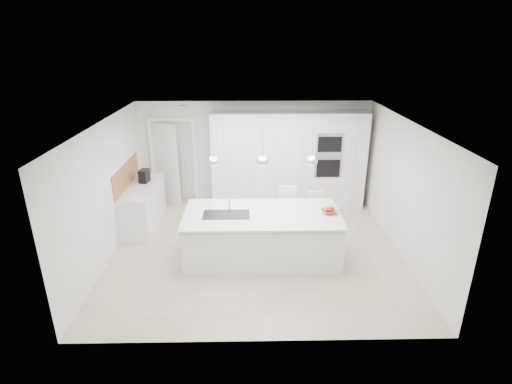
{
  "coord_description": "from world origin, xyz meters",
  "views": [
    {
      "loc": [
        -0.14,
        -6.85,
        3.91
      ],
      "look_at": [
        0.0,
        0.3,
        1.1
      ],
      "focal_mm": 28.0,
      "sensor_mm": 36.0,
      "label": 1
    }
  ],
  "objects_px": {
    "island_base": "(262,238)",
    "bar_stool_left": "(288,214)",
    "bar_stool_right": "(316,216)",
    "fruit_bowl": "(329,211)",
    "espresso_machine": "(144,176)"
  },
  "relations": [
    {
      "from": "fruit_bowl",
      "to": "bar_stool_left",
      "type": "distance_m",
      "value": 1.1
    },
    {
      "from": "fruit_bowl",
      "to": "bar_stool_left",
      "type": "xyz_separation_m",
      "value": [
        -0.67,
        0.77,
        -0.39
      ]
    },
    {
      "from": "island_base",
      "to": "fruit_bowl",
      "type": "xyz_separation_m",
      "value": [
        1.22,
        0.03,
        0.5
      ]
    },
    {
      "from": "bar_stool_left",
      "to": "fruit_bowl",
      "type": "bearing_deg",
      "value": -44.9
    },
    {
      "from": "fruit_bowl",
      "to": "espresso_machine",
      "type": "xyz_separation_m",
      "value": [
        -3.75,
        1.73,
        0.11
      ]
    },
    {
      "from": "espresso_machine",
      "to": "bar_stool_right",
      "type": "bearing_deg",
      "value": -6.17
    },
    {
      "from": "bar_stool_left",
      "to": "bar_stool_right",
      "type": "relative_size",
      "value": 1.12
    },
    {
      "from": "island_base",
      "to": "bar_stool_right",
      "type": "distance_m",
      "value": 1.37
    },
    {
      "from": "island_base",
      "to": "espresso_machine",
      "type": "bearing_deg",
      "value": 145.15
    },
    {
      "from": "bar_stool_right",
      "to": "fruit_bowl",
      "type": "bearing_deg",
      "value": -77.54
    },
    {
      "from": "fruit_bowl",
      "to": "island_base",
      "type": "bearing_deg",
      "value": -178.44
    },
    {
      "from": "island_base",
      "to": "bar_stool_left",
      "type": "bearing_deg",
      "value": 55.92
    },
    {
      "from": "fruit_bowl",
      "to": "bar_stool_right",
      "type": "distance_m",
      "value": 0.89
    },
    {
      "from": "espresso_machine",
      "to": "bar_stool_right",
      "type": "distance_m",
      "value": 3.81
    },
    {
      "from": "fruit_bowl",
      "to": "bar_stool_left",
      "type": "relative_size",
      "value": 0.26
    }
  ]
}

